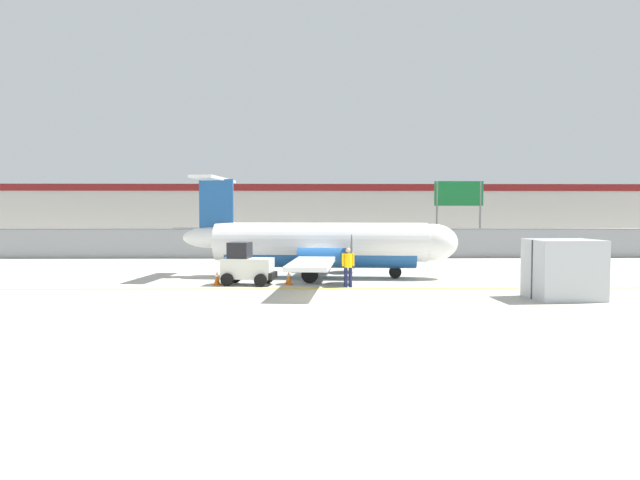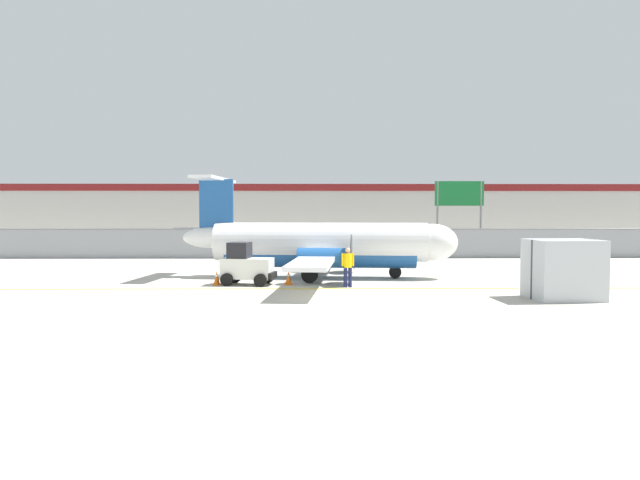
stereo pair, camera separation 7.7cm
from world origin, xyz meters
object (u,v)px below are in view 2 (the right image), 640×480
Objects in this scene: baggage_tug at (246,265)px; traffic_cone_near_left at (288,278)px; commuter_airplane at (325,245)px; parked_car_0 at (185,236)px; parked_car_2 at (281,236)px; parked_car_5 at (483,241)px; parked_car_3 at (361,236)px; highway_sign at (459,200)px; cargo_container at (563,269)px; ground_crew_worker at (348,265)px; parked_car_1 at (227,241)px; parked_car_4 at (435,241)px; traffic_cone_near_right at (217,278)px.

baggage_tug is 3.88× the size of traffic_cone_near_left.
commuter_airplane is 3.82× the size of parked_car_0.
parked_car_5 is (16.86, -8.92, 0.00)m from parked_car_2.
parked_car_3 is (7.86, 1.19, 0.00)m from parked_car_2.
parked_car_3 is at bearing 8.95° from parked_car_2.
cargo_container is at bearing -94.25° from highway_sign.
cargo_container is 3.93× the size of traffic_cone_near_left.
cargo_container reaches higher than traffic_cone_near_left.
ground_crew_worker is 8.47m from cargo_container.
cargo_container is at bearing -65.02° from parked_car_1.
parked_car_4 is at bearing 99.18° from highway_sign.
traffic_cone_near_right is 0.15× the size of parked_car_0.
parked_car_1 is 15.46m from parked_car_3.
commuter_airplane is 4.55m from baggage_tug.
parked_car_3 is 1.04× the size of parked_car_4.
parked_car_3 is 11.09m from parked_car_4.
parked_car_4 is 0.77× the size of highway_sign.
cargo_container is 0.60× the size of parked_car_2.
highway_sign is (-3.07, -4.36, 3.24)m from parked_car_5.
baggage_tug is 21.37m from parked_car_1.
parked_car_4 and parked_car_5 have the same top height.
parked_car_2 is at bearing 172.75° from parked_car_0.
parked_car_3 is (7.81, 31.03, 0.04)m from baggage_tug.
parked_car_2 is 1.00× the size of parked_car_4.
parked_car_3 and parked_car_5 have the same top height.
parked_car_0 is 0.96× the size of parked_car_5.
highway_sign is at bearing -118.24° from parked_car_5.
parked_car_2 is at bearing 4.51° from ground_crew_worker.
ground_crew_worker is 32.14m from parked_car_3.
parked_car_3 is 13.54m from parked_car_5.
highway_sign is at bearing 59.28° from commuter_airplane.
traffic_cone_near_left is 24.00m from parked_car_4.
highway_sign is (13.74, 16.55, 3.28)m from baggage_tug.
parked_car_0 is 27.65m from highway_sign.
traffic_cone_near_left is at bearing -85.96° from parked_car_2.
parked_car_1 is 18.53m from highway_sign.
baggage_tug is 0.99× the size of cargo_container.
traffic_cone_near_right is 32.19m from parked_car_0.
parked_car_3 is (3.36, 31.96, -0.06)m from ground_crew_worker.
commuter_airplane reaches higher than parked_car_1.
parked_car_5 is at bearing 54.53° from traffic_cone_near_left.
commuter_airplane reaches higher than traffic_cone_near_right.
cargo_container is at bearing -117.76° from ground_crew_worker.
baggage_tug reaches higher than ground_crew_worker.
cargo_container is at bearing -22.75° from traffic_cone_near_left.
traffic_cone_near_left is at bearing 110.02° from parked_car_0.
commuter_airplane reaches higher than cargo_container.
cargo_container reaches higher than baggage_tug.
highway_sign reaches higher than parked_car_4.
baggage_tug is 0.57× the size of parked_car_5.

